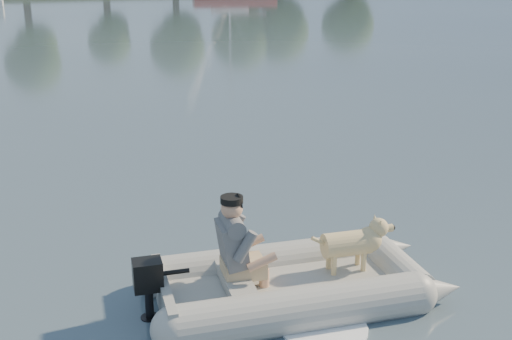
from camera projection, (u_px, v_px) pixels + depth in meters
water at (327, 285)px, 6.99m from camera, size 160.00×160.00×0.00m
dinghy at (296, 251)px, 6.57m from camera, size 4.76×3.71×1.27m
man at (234, 240)px, 6.40m from camera, size 0.75×0.67×0.98m
dog at (347, 248)px, 6.79m from camera, size 0.89×0.44×0.57m
outboard_motor at (149, 292)px, 6.27m from camera, size 0.42×0.32×0.72m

